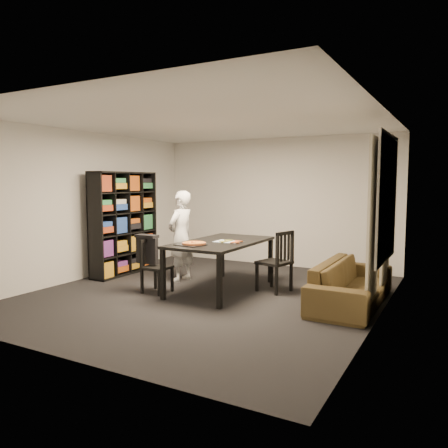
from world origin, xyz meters
The scene contains 16 objects.
room centered at (0.00, 0.00, 1.30)m, with size 5.01×5.51×2.61m.
window_pane centered at (2.48, 0.60, 1.50)m, with size 0.02×1.40×1.60m, color black.
window_frame centered at (2.48, 0.60, 1.50)m, with size 0.03×1.52×1.72m, color white.
curtain_left centered at (2.40, 0.08, 1.15)m, with size 0.03×0.70×2.25m, color #BDB9A2.
curtain_right centered at (2.40, 1.12, 1.15)m, with size 0.03×0.70×2.25m, color #BDB9A2.
bookshelf centered at (-2.16, 0.60, 0.95)m, with size 0.35×1.50×1.90m, color black.
dining_table centered at (0.06, 0.34, 0.72)m, with size 1.05×1.89×0.79m.
chair_left centered at (-0.82, -0.26, 0.47)m, with size 0.39×0.39×0.83m.
chair_right centered at (0.91, 0.67, 0.55)m, with size 0.55×0.55×0.96m.
draped_jacket centered at (-0.94, -0.26, 0.69)m, with size 0.39×0.16×0.46m.
person centered at (-0.88, 0.60, 0.78)m, with size 0.57×0.37×1.56m, color white.
baking_tray centered at (-0.12, -0.26, 0.79)m, with size 0.40×0.32×0.01m, color black.
pepperoni_pizza centered at (-0.09, -0.21, 0.81)m, with size 0.35×0.35×0.03m.
kitchen_towel centered at (0.20, 0.32, 0.79)m, with size 0.40×0.30×0.01m, color silver.
pizza_slices centered at (0.26, 0.29, 0.80)m, with size 0.37×0.31×0.01m, color #BF893B, non-canonical shape.
sofa centered at (2.06, 0.53, 0.30)m, with size 2.05×0.80×0.60m, color #47391C.
Camera 1 is at (3.37, -5.61, 1.72)m, focal length 35.00 mm.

